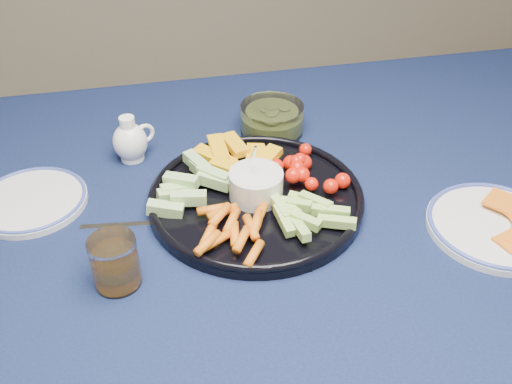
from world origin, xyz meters
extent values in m
cylinder|color=#4E321A|center=(0.72, 0.42, 0.35)|extent=(0.07, 0.07, 0.70)
cube|color=#4E321A|center=(0.00, 0.00, 0.72)|extent=(1.60, 1.00, 0.04)
cube|color=#0D1634|center=(0.00, 0.00, 0.74)|extent=(1.66, 1.06, 0.01)
cube|color=#0D1634|center=(0.00, 0.53, 0.60)|extent=(1.66, 0.01, 0.30)
cylinder|color=black|center=(-0.06, 0.02, 0.75)|extent=(0.38, 0.38, 0.02)
torus|color=black|center=(-0.06, 0.02, 0.77)|extent=(0.38, 0.38, 0.01)
cylinder|color=silver|center=(-0.06, 0.02, 0.79)|extent=(0.09, 0.09, 0.05)
cylinder|color=silver|center=(-0.06, 0.02, 0.81)|extent=(0.08, 0.08, 0.01)
cylinder|color=white|center=(-0.27, 0.21, 0.75)|extent=(0.05, 0.05, 0.01)
ellipsoid|color=white|center=(-0.27, 0.21, 0.78)|extent=(0.07, 0.07, 0.08)
cylinder|color=white|center=(-0.27, 0.21, 0.82)|extent=(0.03, 0.03, 0.03)
torus|color=white|center=(-0.24, 0.22, 0.79)|extent=(0.04, 0.02, 0.04)
torus|color=#3A48A2|center=(-0.27, 0.21, 0.81)|extent=(0.03, 0.03, 0.00)
cylinder|color=silver|center=(0.03, 0.25, 0.78)|extent=(0.13, 0.13, 0.06)
cylinder|color=#59681D|center=(0.03, 0.25, 0.77)|extent=(0.11, 0.11, 0.03)
cylinder|color=silver|center=(0.32, -0.13, 0.75)|extent=(0.23, 0.23, 0.01)
torus|color=#3A48A2|center=(0.32, -0.13, 0.76)|extent=(0.22, 0.22, 0.01)
cylinder|color=silver|center=(-0.30, -0.12, 0.79)|extent=(0.07, 0.07, 0.08)
cylinder|color=orange|center=(-0.30, -0.12, 0.77)|extent=(0.06, 0.06, 0.04)
cube|color=white|center=(-0.28, 0.01, 0.75)|extent=(0.16, 0.03, 0.00)
cube|color=white|center=(-0.19, -0.01, 0.75)|extent=(0.04, 0.03, 0.00)
cube|color=white|center=(0.29, -0.14, 0.75)|extent=(0.10, 0.12, 0.00)
cylinder|color=silver|center=(-0.45, 0.10, 0.75)|extent=(0.19, 0.19, 0.01)
torus|color=#3A48A2|center=(-0.45, 0.10, 0.76)|extent=(0.19, 0.19, 0.01)
camera|label=1|loc=(-0.23, -0.75, 1.38)|focal=40.00mm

